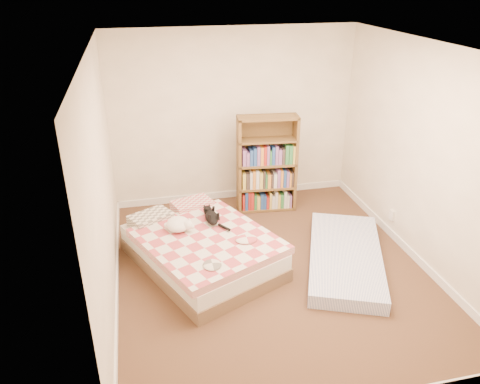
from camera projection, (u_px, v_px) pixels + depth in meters
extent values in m
cube|color=#4E2F21|center=(271.00, 269.00, 5.45)|extent=(3.50, 4.00, 0.01)
cube|color=white|center=(278.00, 48.00, 4.38)|extent=(3.50, 4.00, 0.01)
cube|color=beige|center=(234.00, 118.00, 6.68)|extent=(3.50, 0.01, 2.50)
cube|color=beige|center=(359.00, 283.00, 3.16)|extent=(3.50, 0.01, 2.50)
cube|color=beige|center=(102.00, 186.00, 4.56)|extent=(0.01, 4.00, 2.50)
cube|color=beige|center=(423.00, 157.00, 5.27)|extent=(0.01, 4.00, 2.50)
cube|color=white|center=(235.00, 193.00, 7.18)|extent=(3.50, 0.02, 0.10)
cube|color=white|center=(117.00, 286.00, 5.08)|extent=(0.02, 4.00, 0.10)
cube|color=white|center=(406.00, 248.00, 5.78)|extent=(0.02, 4.00, 0.10)
cube|color=white|center=(392.00, 215.00, 6.03)|extent=(0.03, 0.09, 0.13)
cube|color=brown|center=(202.00, 258.00, 5.51)|extent=(1.88, 2.14, 0.16)
cube|color=silver|center=(202.00, 246.00, 5.44)|extent=(1.84, 2.10, 0.18)
cube|color=#B7444C|center=(201.00, 236.00, 5.38)|extent=(1.80, 1.88, 0.09)
cube|color=#676157|center=(170.00, 210.00, 5.90)|extent=(0.58, 0.49, 0.13)
cube|color=#B7444C|center=(216.00, 206.00, 6.02)|extent=(0.58, 0.49, 0.13)
cube|color=brown|center=(239.00, 167.00, 6.48)|extent=(0.07, 0.28, 1.39)
cube|color=brown|center=(294.00, 162.00, 6.64)|extent=(0.07, 0.28, 1.39)
cube|color=brown|center=(264.00, 161.00, 6.67)|extent=(0.83, 0.10, 1.39)
cube|color=brown|center=(266.00, 207.00, 6.85)|extent=(0.85, 0.36, 0.03)
cube|color=brown|center=(267.00, 164.00, 6.55)|extent=(0.85, 0.36, 0.03)
cube|color=brown|center=(268.00, 118.00, 6.27)|extent=(0.85, 0.36, 0.03)
cube|color=#6F7EBA|center=(345.00, 257.00, 5.54)|extent=(1.45, 2.00, 0.16)
ellipsoid|color=black|center=(212.00, 217.00, 5.59)|extent=(0.18, 0.36, 0.11)
sphere|color=black|center=(209.00, 210.00, 5.74)|extent=(0.12, 0.12, 0.10)
cone|color=black|center=(206.00, 206.00, 5.74)|extent=(0.04, 0.04, 0.04)
cone|color=black|center=(211.00, 205.00, 5.76)|extent=(0.04, 0.04, 0.04)
cylinder|color=black|center=(222.00, 228.00, 5.42)|extent=(0.05, 0.20, 0.04)
ellipsoid|color=white|center=(178.00, 224.00, 5.40)|extent=(0.32, 0.35, 0.15)
sphere|color=white|center=(186.00, 226.00, 5.33)|extent=(0.14, 0.14, 0.12)
sphere|color=white|center=(190.00, 228.00, 5.31)|extent=(0.06, 0.06, 0.05)
sphere|color=white|center=(167.00, 224.00, 5.43)|extent=(0.08, 0.08, 0.07)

